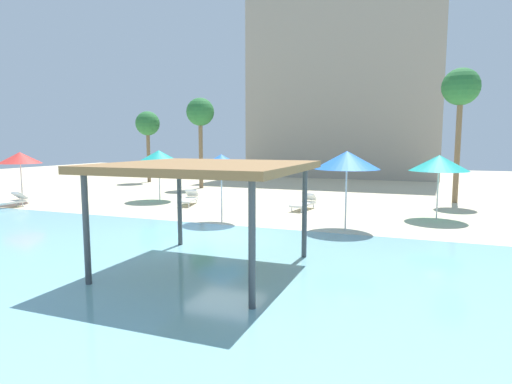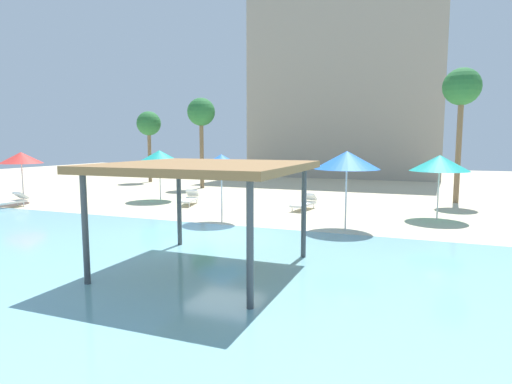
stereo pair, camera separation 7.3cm
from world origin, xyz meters
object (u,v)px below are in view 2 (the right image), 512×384
object	(u,v)px
beach_umbrella_blue_2	(347,160)
palm_tree_0	(201,114)
palm_tree_1	(149,125)
palm_tree_3	(462,90)
beach_umbrella_blue_3	(221,162)
beach_umbrella_red_5	(21,158)
shade_pavilion	(205,169)
lounge_chair_1	(189,198)
lounge_chair_3	(10,201)
beach_umbrella_teal_0	(159,156)
beach_umbrella_teal_4	(440,163)
lounge_chair_2	(305,203)

from	to	relation	value
beach_umbrella_blue_2	palm_tree_0	distance (m)	15.97
palm_tree_1	palm_tree_3	world-z (taller)	palm_tree_3
beach_umbrella_blue_3	beach_umbrella_red_5	distance (m)	12.54
shade_pavilion	beach_umbrella_red_5	world-z (taller)	shade_pavilion
lounge_chair_1	beach_umbrella_blue_3	bearing A→B (deg)	30.41
lounge_chair_1	palm_tree_0	bearing A→B (deg)	-170.45
lounge_chair_3	palm_tree_3	xyz separation A→B (m)	(20.48, 9.78, 5.50)
beach_umbrella_teal_0	palm_tree_0	distance (m)	6.94
beach_umbrella_teal_0	beach_umbrella_blue_2	size ratio (longest dim) A/B	0.95
lounge_chair_1	beach_umbrella_red_5	bearing A→B (deg)	-89.38
beach_umbrella_blue_2	palm_tree_1	xyz separation A→B (m)	(-17.74, 13.13, 1.99)
shade_pavilion	palm_tree_1	bearing A→B (deg)	128.22
beach_umbrella_teal_4	palm_tree_0	bearing A→B (deg)	154.48
beach_umbrella_red_5	palm_tree_1	xyz separation A→B (m)	(-0.39, 12.09, 2.17)
beach_umbrella_blue_3	beach_umbrella_red_5	world-z (taller)	beach_umbrella_blue_3
shade_pavilion	palm_tree_3	size ratio (longest dim) A/B	0.66
beach_umbrella_teal_4	palm_tree_1	xyz separation A→B (m)	(-20.97, 9.63, 2.20)
beach_umbrella_teal_4	lounge_chair_2	distance (m)	6.16
beach_umbrella_red_5	lounge_chair_2	xyz separation A→B (m)	(14.77, 2.93, -2.03)
beach_umbrella_blue_2	lounge_chair_2	xyz separation A→B (m)	(-2.58, 3.96, -2.22)
beach_umbrella_blue_3	palm_tree_1	distance (m)	18.73
beach_umbrella_teal_0	lounge_chair_3	distance (m)	7.58
lounge_chair_2	lounge_chair_3	world-z (taller)	same
beach_umbrella_teal_4	palm_tree_1	bearing A→B (deg)	155.32
beach_umbrella_red_5	palm_tree_1	distance (m)	12.29
beach_umbrella_blue_2	beach_umbrella_teal_4	distance (m)	4.76
beach_umbrella_teal_0	palm_tree_1	distance (m)	11.43
beach_umbrella_teal_4	palm_tree_1	world-z (taller)	palm_tree_1
beach_umbrella_red_5	lounge_chair_2	bearing A→B (deg)	11.20
palm_tree_0	palm_tree_3	xyz separation A→B (m)	(15.98, -1.57, 0.74)
beach_umbrella_red_5	lounge_chair_1	xyz separation A→B (m)	(8.85, 2.32, -2.03)
palm_tree_0	beach_umbrella_red_5	bearing A→B (deg)	-120.69
lounge_chair_2	palm_tree_3	distance (m)	10.18
lounge_chair_2	lounge_chair_3	bearing A→B (deg)	-61.75
beach_umbrella_blue_2	beach_umbrella_blue_3	world-z (taller)	beach_umbrella_blue_2
beach_umbrella_blue_2	beach_umbrella_red_5	world-z (taller)	beach_umbrella_blue_2
lounge_chair_1	palm_tree_1	distance (m)	14.09
beach_umbrella_teal_0	lounge_chair_2	distance (m)	8.54
lounge_chair_3	palm_tree_3	bearing A→B (deg)	120.97
beach_umbrella_blue_2	palm_tree_0	bearing A→B (deg)	137.74
shade_pavilion	beach_umbrella_red_5	distance (m)	16.67
beach_umbrella_teal_0	palm_tree_1	world-z (taller)	palm_tree_1
shade_pavilion	beach_umbrella_red_5	size ratio (longest dim) A/B	1.74
lounge_chair_1	palm_tree_1	world-z (taller)	palm_tree_1
shade_pavilion	palm_tree_0	world-z (taller)	palm_tree_0
lounge_chair_1	lounge_chair_3	bearing A→B (deg)	-75.93
beach_umbrella_blue_3	palm_tree_3	size ratio (longest dim) A/B	0.39
lounge_chair_3	palm_tree_0	size ratio (longest dim) A/B	0.31
shade_pavilion	beach_umbrella_blue_2	xyz separation A→B (m)	(2.41, 6.34, 0.01)
beach_umbrella_blue_2	palm_tree_3	bearing A→B (deg)	64.49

